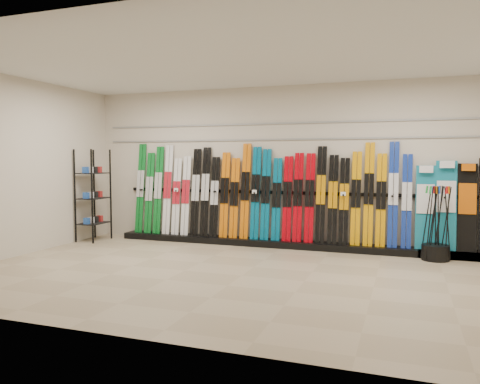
% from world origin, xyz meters
% --- Properties ---
extents(floor, '(8.00, 8.00, 0.00)m').
position_xyz_m(floor, '(0.00, 0.00, 0.00)').
color(floor, tan).
rests_on(floor, ground).
extents(back_wall, '(8.00, 0.00, 8.00)m').
position_xyz_m(back_wall, '(0.00, 2.50, 1.50)').
color(back_wall, beige).
rests_on(back_wall, floor).
extents(left_wall, '(0.00, 5.00, 5.00)m').
position_xyz_m(left_wall, '(-4.00, 0.00, 1.50)').
color(left_wall, beige).
rests_on(left_wall, floor).
extents(ceiling, '(8.00, 8.00, 0.00)m').
position_xyz_m(ceiling, '(0.00, 0.00, 3.00)').
color(ceiling, silver).
rests_on(ceiling, back_wall).
extents(ski_rack_base, '(8.00, 0.40, 0.12)m').
position_xyz_m(ski_rack_base, '(0.22, 2.28, 0.06)').
color(ski_rack_base, black).
rests_on(ski_rack_base, floor).
extents(skis, '(5.38, 0.25, 1.83)m').
position_xyz_m(skis, '(-0.46, 2.34, 0.95)').
color(skis, '#0C6B22').
rests_on(skis, ski_rack_base).
extents(snowboards, '(1.27, 0.24, 1.53)m').
position_xyz_m(snowboards, '(2.93, 2.35, 0.85)').
color(snowboards, '#14728C').
rests_on(snowboards, ski_rack_base).
extents(accessory_rack, '(0.40, 0.60, 1.82)m').
position_xyz_m(accessory_rack, '(-3.75, 1.70, 0.91)').
color(accessory_rack, black).
rests_on(accessory_rack, floor).
extents(pole_bin, '(0.43, 0.43, 0.25)m').
position_xyz_m(pole_bin, '(2.61, 2.00, 0.12)').
color(pole_bin, black).
rests_on(pole_bin, floor).
extents(ski_poles, '(0.46, 0.35, 1.18)m').
position_xyz_m(ski_poles, '(2.63, 2.01, 0.61)').
color(ski_poles, black).
rests_on(ski_poles, pole_bin).
extents(slatwall_rail_0, '(7.60, 0.02, 0.03)m').
position_xyz_m(slatwall_rail_0, '(0.00, 2.48, 2.00)').
color(slatwall_rail_0, gray).
rests_on(slatwall_rail_0, back_wall).
extents(slatwall_rail_1, '(7.60, 0.02, 0.03)m').
position_xyz_m(slatwall_rail_1, '(0.00, 2.48, 2.30)').
color(slatwall_rail_1, gray).
rests_on(slatwall_rail_1, back_wall).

